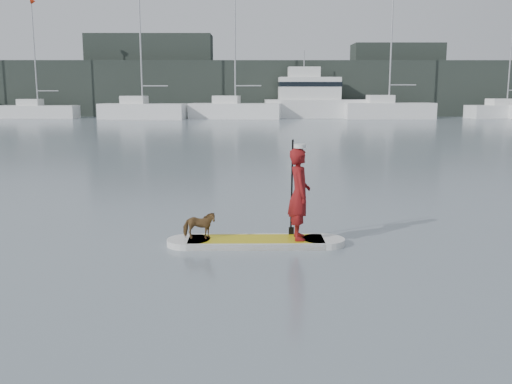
{
  "coord_description": "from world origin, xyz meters",
  "views": [
    {
      "loc": [
        1.79,
        -12.29,
        2.83
      ],
      "look_at": [
        1.83,
        -2.07,
        1.0
      ],
      "focal_mm": 40.0,
      "sensor_mm": 36.0,
      "label": 1
    }
  ],
  "objects_px": {
    "sailboat_d": "(235,109)",
    "motor_yacht_a": "(315,99)",
    "sailboat_e": "(388,109)",
    "sailboat_f": "(506,110)",
    "dog": "(199,225)",
    "paddleboard": "(256,242)",
    "paddler": "(299,194)",
    "sailboat_c": "(142,110)",
    "sailboat_b": "(38,110)"
  },
  "relations": [
    {
      "from": "sailboat_c",
      "to": "sailboat_f",
      "type": "height_order",
      "value": "sailboat_f"
    },
    {
      "from": "sailboat_e",
      "to": "sailboat_f",
      "type": "xyz_separation_m",
      "value": [
        12.38,
        0.85,
        -0.09
      ]
    },
    {
      "from": "sailboat_f",
      "to": "motor_yacht_a",
      "type": "height_order",
      "value": "sailboat_f"
    },
    {
      "from": "sailboat_c",
      "to": "paddler",
      "type": "bearing_deg",
      "value": -70.13
    },
    {
      "from": "paddleboard",
      "to": "paddler",
      "type": "height_order",
      "value": "paddler"
    },
    {
      "from": "dog",
      "to": "sailboat_f",
      "type": "relative_size",
      "value": 0.05
    },
    {
      "from": "sailboat_c",
      "to": "sailboat_d",
      "type": "bearing_deg",
      "value": 10.97
    },
    {
      "from": "paddleboard",
      "to": "sailboat_c",
      "type": "height_order",
      "value": "sailboat_c"
    },
    {
      "from": "sailboat_d",
      "to": "paddler",
      "type": "bearing_deg",
      "value": -78.62
    },
    {
      "from": "paddleboard",
      "to": "motor_yacht_a",
      "type": "distance_m",
      "value": 50.22
    },
    {
      "from": "paddler",
      "to": "sailboat_e",
      "type": "xyz_separation_m",
      "value": [
        12.78,
        48.14,
        -0.03
      ]
    },
    {
      "from": "motor_yacht_a",
      "to": "sailboat_b",
      "type": "bearing_deg",
      "value": -179.24
    },
    {
      "from": "dog",
      "to": "sailboat_b",
      "type": "relative_size",
      "value": 0.05
    },
    {
      "from": "sailboat_c",
      "to": "sailboat_f",
      "type": "bearing_deg",
      "value": 8.72
    },
    {
      "from": "sailboat_b",
      "to": "sailboat_d",
      "type": "bearing_deg",
      "value": -0.69
    },
    {
      "from": "sailboat_c",
      "to": "motor_yacht_a",
      "type": "relative_size",
      "value": 1.06
    },
    {
      "from": "paddler",
      "to": "sailboat_c",
      "type": "height_order",
      "value": "sailboat_c"
    },
    {
      "from": "sailboat_f",
      "to": "sailboat_c",
      "type": "bearing_deg",
      "value": 172.15
    },
    {
      "from": "sailboat_d",
      "to": "motor_yacht_a",
      "type": "distance_m",
      "value": 8.6
    },
    {
      "from": "paddleboard",
      "to": "sailboat_f",
      "type": "bearing_deg",
      "value": 61.58
    },
    {
      "from": "paddleboard",
      "to": "sailboat_d",
      "type": "relative_size",
      "value": 0.24
    },
    {
      "from": "paddler",
      "to": "sailboat_c",
      "type": "distance_m",
      "value": 48.44
    },
    {
      "from": "sailboat_c",
      "to": "sailboat_d",
      "type": "height_order",
      "value": "sailboat_d"
    },
    {
      "from": "dog",
      "to": "motor_yacht_a",
      "type": "relative_size",
      "value": 0.05
    },
    {
      "from": "dog",
      "to": "sailboat_e",
      "type": "height_order",
      "value": "sailboat_e"
    },
    {
      "from": "paddler",
      "to": "sailboat_b",
      "type": "relative_size",
      "value": 0.14
    },
    {
      "from": "sailboat_c",
      "to": "sailboat_d",
      "type": "xyz_separation_m",
      "value": [
        9.18,
        0.87,
        0.07
      ]
    },
    {
      "from": "paddleboard",
      "to": "sailboat_c",
      "type": "xyz_separation_m",
      "value": [
        -11.18,
        46.95,
        0.84
      ]
    },
    {
      "from": "dog",
      "to": "sailboat_e",
      "type": "bearing_deg",
      "value": -16.6
    },
    {
      "from": "dog",
      "to": "sailboat_f",
      "type": "height_order",
      "value": "sailboat_f"
    },
    {
      "from": "paddleboard",
      "to": "motor_yacht_a",
      "type": "bearing_deg",
      "value": 82.26
    },
    {
      "from": "sailboat_f",
      "to": "dog",
      "type": "bearing_deg",
      "value": -129.86
    },
    {
      "from": "sailboat_b",
      "to": "sailboat_f",
      "type": "relative_size",
      "value": 0.95
    },
    {
      "from": "sailboat_b",
      "to": "sailboat_e",
      "type": "bearing_deg",
      "value": 1.12
    },
    {
      "from": "sailboat_c",
      "to": "sailboat_d",
      "type": "distance_m",
      "value": 9.22
    },
    {
      "from": "sailboat_b",
      "to": "sailboat_f",
      "type": "distance_m",
      "value": 48.23
    },
    {
      "from": "sailboat_b",
      "to": "sailboat_d",
      "type": "relative_size",
      "value": 0.87
    },
    {
      "from": "sailboat_e",
      "to": "dog",
      "type": "bearing_deg",
      "value": -108.75
    },
    {
      "from": "paddleboard",
      "to": "sailboat_b",
      "type": "distance_m",
      "value": 53.71
    },
    {
      "from": "sailboat_e",
      "to": "sailboat_f",
      "type": "bearing_deg",
      "value": 2.07
    },
    {
      "from": "paddler",
      "to": "dog",
      "type": "distance_m",
      "value": 1.93
    },
    {
      "from": "sailboat_c",
      "to": "sailboat_f",
      "type": "distance_m",
      "value": 37.18
    },
    {
      "from": "sailboat_f",
      "to": "sailboat_b",
      "type": "bearing_deg",
      "value": 169.15
    },
    {
      "from": "paddleboard",
      "to": "sailboat_b",
      "type": "bearing_deg",
      "value": 113.99
    },
    {
      "from": "sailboat_f",
      "to": "motor_yacht_a",
      "type": "xyz_separation_m",
      "value": [
        -19.64,
        0.79,
        1.09
      ]
    },
    {
      "from": "sailboat_c",
      "to": "sailboat_f",
      "type": "relative_size",
      "value": 0.98
    },
    {
      "from": "sailboat_b",
      "to": "sailboat_c",
      "type": "relative_size",
      "value": 0.97
    },
    {
      "from": "sailboat_e",
      "to": "sailboat_f",
      "type": "height_order",
      "value": "sailboat_e"
    },
    {
      "from": "paddleboard",
      "to": "sailboat_f",
      "type": "relative_size",
      "value": 0.27
    },
    {
      "from": "sailboat_e",
      "to": "motor_yacht_a",
      "type": "bearing_deg",
      "value": 165.34
    }
  ]
}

